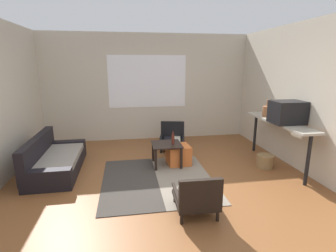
# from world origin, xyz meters

# --- Properties ---
(ground_plane) EXTENTS (7.80, 7.80, 0.00)m
(ground_plane) POSITION_xyz_m (0.00, 0.00, 0.00)
(ground_plane) COLOR brown
(far_wall_with_window) EXTENTS (5.60, 0.13, 2.70)m
(far_wall_with_window) POSITION_xyz_m (0.00, 3.06, 1.35)
(far_wall_with_window) COLOR beige
(far_wall_with_window) RESTS_ON ground
(side_wall_right) EXTENTS (0.12, 6.60, 2.70)m
(side_wall_right) POSITION_xyz_m (2.66, 0.30, 1.35)
(side_wall_right) COLOR beige
(side_wall_right) RESTS_ON ground
(area_rug) EXTENTS (1.87, 2.00, 0.01)m
(area_rug) POSITION_xyz_m (-0.08, 0.44, 0.01)
(area_rug) COLOR #38332D
(area_rug) RESTS_ON ground
(couch) EXTENTS (0.80, 1.74, 0.67)m
(couch) POSITION_xyz_m (-1.92, 1.11, 0.21)
(couch) COLOR black
(couch) RESTS_ON ground
(coffee_table) EXTENTS (0.56, 0.57, 0.44)m
(coffee_table) POSITION_xyz_m (0.18, 1.07, 0.35)
(coffee_table) COLOR black
(coffee_table) RESTS_ON ground
(armchair_by_window) EXTENTS (0.68, 0.74, 0.60)m
(armchair_by_window) POSITION_xyz_m (0.48, 2.09, 0.26)
(armchair_by_window) COLOR black
(armchair_by_window) RESTS_ON ground
(armchair_striped_foreground) EXTENTS (0.57, 0.62, 0.59)m
(armchair_striped_foreground) POSITION_xyz_m (0.30, -0.69, 0.26)
(armchair_striped_foreground) COLOR black
(armchair_striped_foreground) RESTS_ON ground
(ottoman_orange) EXTENTS (0.46, 0.46, 0.38)m
(ottoman_orange) POSITION_xyz_m (0.43, 1.10, 0.19)
(ottoman_orange) COLOR #D1662D
(ottoman_orange) RESTS_ON ground
(console_shelf) EXTENTS (0.39, 1.87, 0.90)m
(console_shelf) POSITION_xyz_m (2.31, 0.73, 0.80)
(console_shelf) COLOR #B2AD9E
(console_shelf) RESTS_ON ground
(crt_television) EXTENTS (0.55, 0.43, 0.41)m
(crt_television) POSITION_xyz_m (2.31, 0.52, 1.10)
(crt_television) COLOR black
(crt_television) RESTS_ON console_shelf
(clay_vase) EXTENTS (0.22, 0.22, 0.34)m
(clay_vase) POSITION_xyz_m (2.31, 1.16, 1.01)
(clay_vase) COLOR #935B38
(clay_vase) RESTS_ON console_shelf
(glass_bottle) EXTENTS (0.06, 0.06, 0.24)m
(glass_bottle) POSITION_xyz_m (0.31, 1.05, 0.54)
(glass_bottle) COLOR #5B2319
(glass_bottle) RESTS_ON coffee_table
(wicker_basket) EXTENTS (0.32, 0.32, 0.25)m
(wicker_basket) POSITION_xyz_m (2.04, 0.65, 0.12)
(wicker_basket) COLOR olive
(wicker_basket) RESTS_ON ground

